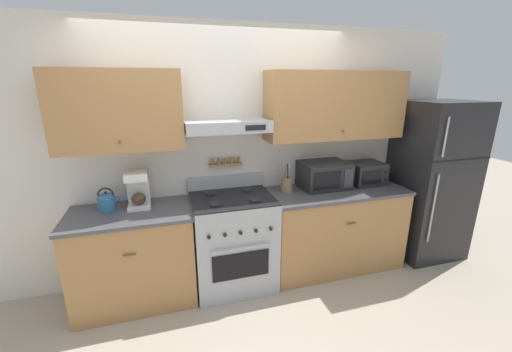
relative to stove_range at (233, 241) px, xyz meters
The scene contains 11 objects.
ground_plane 0.57m from the stove_range, 90.00° to the right, with size 16.00×16.00×0.00m, color #B2A38E.
wall_back 1.02m from the stove_range, 71.69° to the left, with size 5.20×0.46×2.55m.
counter_left 0.93m from the stove_range, behind, with size 1.07×0.65×0.90m.
counter_right 1.14m from the stove_range, ahead, with size 1.50×0.65×0.90m.
stove_range is the anchor object (origin of this frame).
refrigerator 2.40m from the stove_range, ahead, with size 0.76×0.70×1.81m.
tea_kettle 1.23m from the stove_range, behind, with size 0.20×0.15×0.21m.
coffee_maker 1.04m from the stove_range, behind, with size 0.20×0.24×0.34m.
microwave 1.19m from the stove_range, ahead, with size 0.50×0.40×0.28m.
utensil_crock 0.80m from the stove_range, 10.85° to the left, with size 0.13×0.13×0.31m.
toaster_oven 1.66m from the stove_range, ahead, with size 0.37×0.33×0.24m.
Camera 1 is at (-0.58, -2.45, 2.01)m, focal length 22.00 mm.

